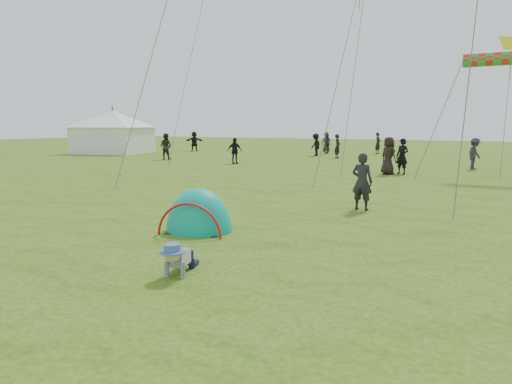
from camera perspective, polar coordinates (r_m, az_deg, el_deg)
The scene contains 17 objects.
ground at distance 7.87m, azimuth -8.50°, elevation -9.01°, with size 140.00×140.00×0.00m, color #23590D.
crawling_toddler at distance 7.33m, azimuth -9.76°, elevation -8.05°, with size 0.52×0.74×0.56m, color black, non-canonical shape.
popup_tent at distance 10.26m, azimuth -7.12°, elevation -4.87°, with size 1.50×1.23×1.94m, color #0A895C.
standing_adult at distance 12.90m, azimuth 13.12°, elevation 1.27°, with size 0.58×0.38×1.59m, color black.
event_marquee at distance 40.56m, azimuth -17.41°, elevation 7.35°, with size 5.52×5.52×3.80m, color white, non-canonical shape.
crowd_person_0 at distance 33.01m, azimuth 10.16°, elevation 5.64°, with size 0.62×0.41×1.71m, color black.
crowd_person_2 at distance 38.55m, azimuth 8.91°, elevation 5.98°, with size 0.95×0.40×1.63m, color #21313A.
crowd_person_3 at distance 27.02m, azimuth 25.65°, elevation 4.35°, with size 1.08×0.62×1.68m, color #2E2E37.
crowd_person_4 at distance 41.20m, azimuth 8.79°, elevation 6.22°, with size 0.86×0.56×1.75m, color #34291F.
crowd_person_5 at distance 42.01m, azimuth -7.72°, elevation 6.30°, with size 1.65×0.53×1.78m, color black.
crowd_person_6 at distance 23.02m, azimuth 17.81°, elevation 4.27°, with size 0.63×0.41×1.72m, color black.
crowd_person_7 at distance 31.83m, azimuth -11.22°, elevation 5.60°, with size 0.87×0.68×1.79m, color #2D211E.
crowd_person_8 at distance 27.87m, azimuth -2.70°, elevation 5.16°, with size 0.93×0.39×1.59m, color black.
crowd_person_9 at distance 35.27m, azimuth 7.48°, elevation 5.87°, with size 1.11×0.64×1.72m, color black.
crowd_person_10 at distance 22.69m, azimuth 16.22°, elevation 4.38°, with size 0.88×0.57×1.79m, color black.
crowd_person_12 at distance 39.04m, azimuth 15.00°, elevation 5.92°, with size 0.64×0.42×1.75m, color black.
diamond_kite_8 at distance 27.55m, azimuth 29.38°, elevation 15.57°, with size 1.26×1.26×0.00m, color #E9EE0D.
Camera 1 is at (4.65, -5.90, 2.34)m, focal length 32.00 mm.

